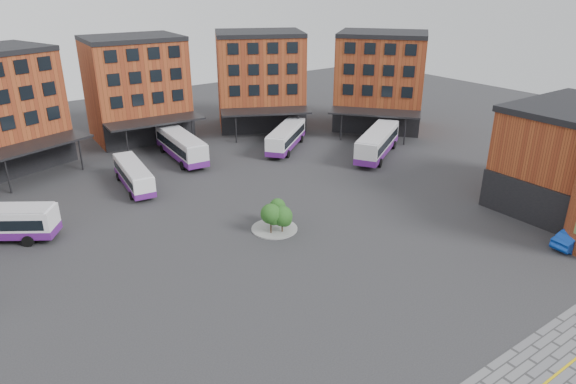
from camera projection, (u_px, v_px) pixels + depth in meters
ground at (342, 295)px, 38.89m from camera, size 160.00×160.00×0.00m
main_building at (105, 111)px, 62.00m from camera, size 94.14×42.48×14.60m
tree_island at (277, 215)px, 47.89m from camera, size 4.40×4.40×3.03m
bus_c at (134, 175)px, 57.90m from camera, size 3.53×10.33×2.85m
bus_d at (181, 146)px, 66.91m from camera, size 3.84×12.39×3.44m
bus_e at (286, 137)px, 70.95m from camera, size 10.42×8.94×3.16m
bus_f at (378, 142)px, 67.95m from camera, size 12.31×8.96×3.56m
blue_car at (574, 239)px, 45.48m from camera, size 4.85×1.99×1.56m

